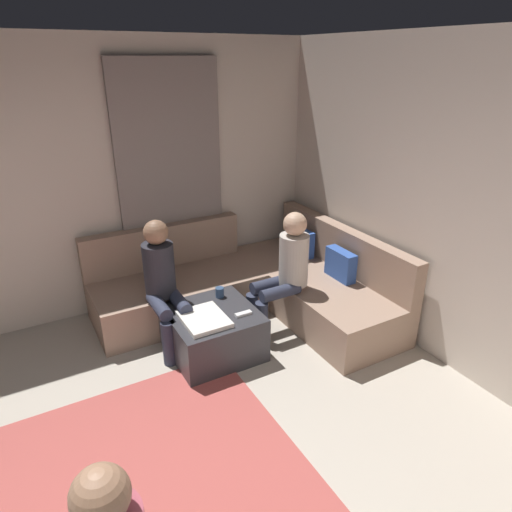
{
  "coord_description": "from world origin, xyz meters",
  "views": [
    {
      "loc": [
        1.63,
        -0.2,
        2.5
      ],
      "look_at": [
        -1.63,
        1.63,
        0.85
      ],
      "focal_mm": 31.95,
      "sensor_mm": 36.0,
      "label": 1
    }
  ],
  "objects_px": {
    "ottoman": "(213,332)",
    "coffee_mug": "(220,292)",
    "person_on_couch_back": "(285,269)",
    "game_remote": "(243,314)",
    "sectional_couch": "(256,286)",
    "person_on_couch_side": "(163,281)"
  },
  "relations": [
    {
      "from": "person_on_couch_back",
      "to": "game_remote",
      "type": "bearing_deg",
      "value": 109.67
    },
    {
      "from": "person_on_couch_back",
      "to": "ottoman",
      "type": "bearing_deg",
      "value": 91.19
    },
    {
      "from": "coffee_mug",
      "to": "sectional_couch",
      "type": "bearing_deg",
      "value": 116.25
    },
    {
      "from": "sectional_couch",
      "to": "person_on_couch_side",
      "type": "height_order",
      "value": "person_on_couch_side"
    },
    {
      "from": "person_on_couch_side",
      "to": "coffee_mug",
      "type": "bearing_deg",
      "value": 166.82
    },
    {
      "from": "ottoman",
      "to": "person_on_couch_side",
      "type": "distance_m",
      "value": 0.64
    },
    {
      "from": "ottoman",
      "to": "person_on_couch_side",
      "type": "xyz_separation_m",
      "value": [
        -0.34,
        -0.31,
        0.45
      ]
    },
    {
      "from": "ottoman",
      "to": "person_on_couch_back",
      "type": "height_order",
      "value": "person_on_couch_back"
    },
    {
      "from": "coffee_mug",
      "to": "game_remote",
      "type": "relative_size",
      "value": 0.63
    },
    {
      "from": "coffee_mug",
      "to": "ottoman",
      "type": "bearing_deg",
      "value": -39.29
    },
    {
      "from": "coffee_mug",
      "to": "person_on_couch_side",
      "type": "height_order",
      "value": "person_on_couch_side"
    },
    {
      "from": "game_remote",
      "to": "person_on_couch_back",
      "type": "height_order",
      "value": "person_on_couch_back"
    },
    {
      "from": "coffee_mug",
      "to": "person_on_couch_back",
      "type": "distance_m",
      "value": 0.65
    },
    {
      "from": "sectional_couch",
      "to": "ottoman",
      "type": "distance_m",
      "value": 0.86
    },
    {
      "from": "ottoman",
      "to": "coffee_mug",
      "type": "relative_size",
      "value": 8.0
    },
    {
      "from": "sectional_couch",
      "to": "ottoman",
      "type": "bearing_deg",
      "value": -55.9
    },
    {
      "from": "ottoman",
      "to": "coffee_mug",
      "type": "distance_m",
      "value": 0.38
    },
    {
      "from": "ottoman",
      "to": "person_on_couch_back",
      "type": "bearing_deg",
      "value": 91.19
    },
    {
      "from": "sectional_couch",
      "to": "coffee_mug",
      "type": "bearing_deg",
      "value": -63.75
    },
    {
      "from": "ottoman",
      "to": "game_remote",
      "type": "bearing_deg",
      "value": 50.71
    },
    {
      "from": "ottoman",
      "to": "game_remote",
      "type": "distance_m",
      "value": 0.36
    },
    {
      "from": "sectional_couch",
      "to": "coffee_mug",
      "type": "distance_m",
      "value": 0.62
    }
  ]
}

